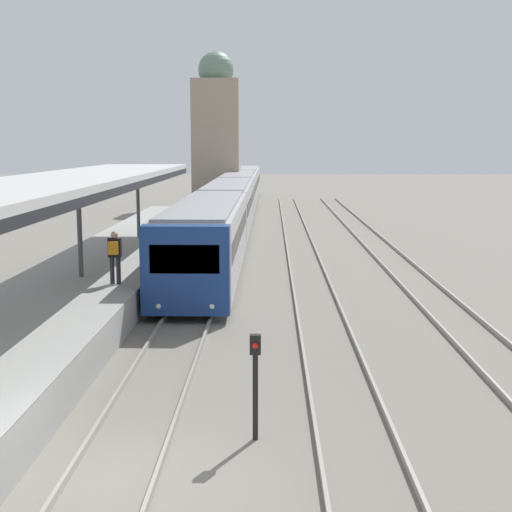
{
  "coord_description": "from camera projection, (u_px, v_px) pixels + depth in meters",
  "views": [
    {
      "loc": [
        2.54,
        -10.63,
        5.34
      ],
      "look_at": [
        2.06,
        13.07,
        1.63
      ],
      "focal_mm": 50.0,
      "sensor_mm": 36.0,
      "label": 1
    }
  ],
  "objects": [
    {
      "name": "train_near",
      "position": [
        234.0,
        197.0,
        49.86
      ],
      "size": [
        2.68,
        58.26,
        3.09
      ],
      "color": "navy",
      "rests_on": "ground_plane"
    },
    {
      "name": "distant_domed_building",
      "position": [
        216.0,
        134.0,
        61.34
      ],
      "size": [
        4.0,
        4.0,
        13.17
      ],
      "color": "gray",
      "rests_on": "ground_plane"
    },
    {
      "name": "signal_post_near",
      "position": [
        255.0,
        376.0,
        12.85
      ],
      "size": [
        0.2,
        0.22,
        1.98
      ],
      "color": "black",
      "rests_on": "ground_plane"
    },
    {
      "name": "track_middle_line",
      "position": [
        369.0,
        481.0,
        11.28
      ],
      "size": [
        1.51,
        120.0,
        0.15
      ],
      "color": "gray",
      "rests_on": "ground_plane"
    },
    {
      "name": "person_on_platform",
      "position": [
        115.0,
        253.0,
        22.19
      ],
      "size": [
        0.4,
        0.4,
        1.66
      ],
      "color": "#2D2D33",
      "rests_on": "station_platform"
    },
    {
      "name": "ground_plane",
      "position": [
        111.0,
        483.0,
        11.38
      ],
      "size": [
        240.0,
        240.0,
        0.0
      ],
      "primitive_type": "plane",
      "color": "slate"
    },
    {
      "name": "track_platform_line",
      "position": [
        111.0,
        478.0,
        11.37
      ],
      "size": [
        1.51,
        120.0,
        0.15
      ],
      "color": "gray",
      "rests_on": "ground_plane"
    },
    {
      "name": "platform_canopy",
      "position": [
        79.0,
        179.0,
        23.11
      ],
      "size": [
        4.0,
        26.08,
        3.36
      ],
      "color": "beige",
      "rests_on": "station_platform"
    }
  ]
}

